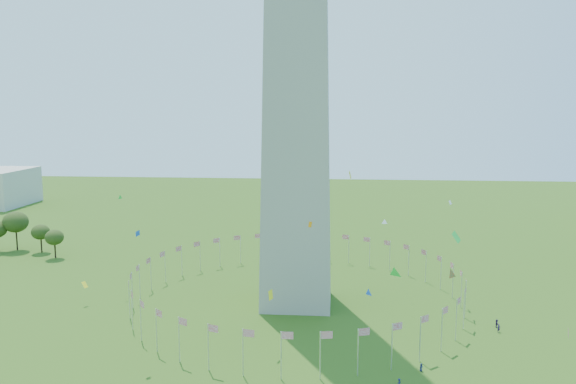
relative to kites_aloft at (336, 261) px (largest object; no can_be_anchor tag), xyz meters
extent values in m
cylinder|color=silver|center=(30.42, 28.02, -14.23)|extent=(0.24, 0.24, 9.00)
cylinder|color=silver|center=(29.81, 34.97, -14.23)|extent=(0.24, 0.24, 9.00)
cylinder|color=silver|center=(28.00, 41.70, -14.23)|extent=(0.24, 0.24, 9.00)
cylinder|color=silver|center=(25.06, 48.02, -14.23)|extent=(0.24, 0.24, 9.00)
cylinder|color=silver|center=(21.06, 53.73, -14.23)|extent=(0.24, 0.24, 9.00)
cylinder|color=silver|center=(16.13, 58.66, -14.23)|extent=(0.24, 0.24, 9.00)
cylinder|color=silver|center=(10.42, 62.66, -14.23)|extent=(0.24, 0.24, 9.00)
cylinder|color=silver|center=(4.10, 65.61, -14.23)|extent=(0.24, 0.24, 9.00)
cylinder|color=silver|center=(-2.64, 67.41, -14.23)|extent=(0.24, 0.24, 9.00)
cylinder|color=silver|center=(-9.58, 68.02, -14.23)|extent=(0.24, 0.24, 9.00)
cylinder|color=silver|center=(-16.53, 67.41, -14.23)|extent=(0.24, 0.24, 9.00)
cylinder|color=silver|center=(-23.27, 65.61, -14.23)|extent=(0.24, 0.24, 9.00)
cylinder|color=silver|center=(-29.58, 62.66, -14.23)|extent=(0.24, 0.24, 9.00)
cylinder|color=silver|center=(-35.30, 58.66, -14.23)|extent=(0.24, 0.24, 9.00)
cylinder|color=silver|center=(-40.23, 53.73, -14.23)|extent=(0.24, 0.24, 9.00)
cylinder|color=silver|center=(-44.23, 48.02, -14.23)|extent=(0.24, 0.24, 9.00)
cylinder|color=silver|center=(-47.17, 41.70, -14.23)|extent=(0.24, 0.24, 9.00)
cylinder|color=silver|center=(-48.98, 34.97, -14.23)|extent=(0.24, 0.24, 9.00)
cylinder|color=silver|center=(-49.58, 28.02, -14.23)|extent=(0.24, 0.24, 9.00)
cylinder|color=silver|center=(-48.98, 21.07, -14.23)|extent=(0.24, 0.24, 9.00)
cylinder|color=silver|center=(-47.17, 14.34, -14.23)|extent=(0.24, 0.24, 9.00)
cylinder|color=silver|center=(-44.23, 8.02, -14.23)|extent=(0.24, 0.24, 9.00)
cylinder|color=silver|center=(-40.23, 2.31, -14.23)|extent=(0.24, 0.24, 9.00)
cylinder|color=silver|center=(-35.30, -2.62, -14.23)|extent=(0.24, 0.24, 9.00)
cylinder|color=silver|center=(-29.58, -6.62, -14.23)|extent=(0.24, 0.24, 9.00)
cylinder|color=silver|center=(-23.27, -9.57, -14.23)|extent=(0.24, 0.24, 9.00)
cylinder|color=silver|center=(-16.53, -11.37, -14.23)|extent=(0.24, 0.24, 9.00)
cylinder|color=silver|center=(-9.58, -11.98, -14.23)|extent=(0.24, 0.24, 9.00)
cylinder|color=silver|center=(-2.64, -11.37, -14.23)|extent=(0.24, 0.24, 9.00)
cylinder|color=silver|center=(4.10, -9.57, -14.23)|extent=(0.24, 0.24, 9.00)
cylinder|color=silver|center=(10.42, -6.62, -14.23)|extent=(0.24, 0.24, 9.00)
cylinder|color=silver|center=(16.13, -2.62, -14.23)|extent=(0.24, 0.24, 9.00)
cylinder|color=silver|center=(21.06, 2.31, -14.23)|extent=(0.24, 0.24, 9.00)
cylinder|color=silver|center=(25.06, 8.02, -14.23)|extent=(0.24, 0.24, 9.00)
cylinder|color=silver|center=(28.00, 14.34, -14.23)|extent=(0.24, 0.24, 9.00)
cylinder|color=silver|center=(29.81, 21.07, -14.23)|extent=(0.24, 0.24, 9.00)
imported|color=#21254D|center=(11.17, -12.70, -18.03)|extent=(1.01, 1.00, 1.40)
imported|color=#1E2346|center=(15.85, -6.62, -17.99)|extent=(0.87, 0.80, 1.47)
imported|color=#2E1747|center=(35.29, 13.26, -17.80)|extent=(0.81, 0.74, 1.86)
imported|color=#2E184A|center=(35.62, 16.02, -17.80)|extent=(0.97, 1.81, 1.86)
plane|color=green|center=(10.49, -7.57, 0.14)|extent=(1.81, 2.14, 2.59)
plane|color=green|center=(16.55, -27.75, 11.50)|extent=(1.48, 1.64, 1.72)
plane|color=blue|center=(-37.87, -3.86, 5.62)|extent=(0.67, 1.52, 1.41)
plane|color=green|center=(-56.60, 35.24, 6.15)|extent=(0.77, 1.30, 1.51)
plane|color=orange|center=(-5.71, 14.15, 4.20)|extent=(1.30, 0.72, 1.49)
plane|color=yellow|center=(2.61, 6.86, 15.96)|extent=(1.94, 0.52, 1.89)
plane|color=white|center=(27.45, 30.88, 6.71)|extent=(0.63, 1.12, 1.19)
plane|color=#CC2699|center=(31.96, -29.13, -1.38)|extent=(0.26, 1.53, 1.55)
plane|color=blue|center=(6.46, 1.17, -6.63)|extent=(1.21, 1.10, 1.59)
plane|color=yellow|center=(-12.76, -0.33, -7.08)|extent=(1.74, 1.26, 2.04)
plane|color=yellow|center=(-61.60, 22.73, -13.73)|extent=(1.55, 1.87, 1.56)
plane|color=white|center=(10.66, 17.82, 4.23)|extent=(1.18, 0.35, 1.15)
plane|color=white|center=(22.27, 1.02, -2.39)|extent=(1.94, 1.89, 1.92)
ellipsoid|color=#3A521B|center=(-108.47, 72.43, -12.16)|extent=(8.41, 8.41, 13.13)
ellipsoid|color=#3A521B|center=(-98.59, 70.23, -14.04)|extent=(6.00, 6.00, 9.37)
ellipsoid|color=#3A521B|center=(-90.40, 63.64, -14.13)|extent=(5.89, 5.89, 9.20)
camera|label=1|loc=(-0.35, -105.76, 29.22)|focal=35.00mm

